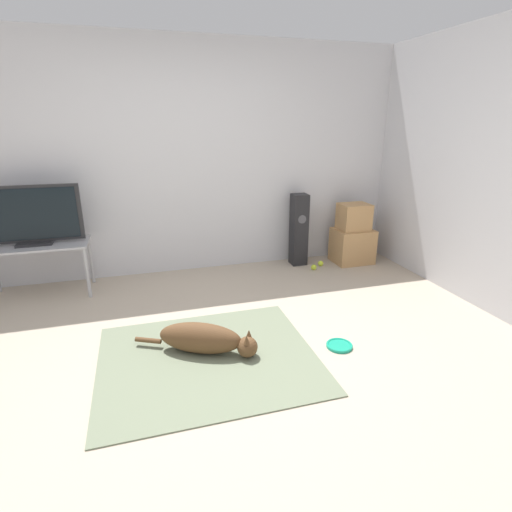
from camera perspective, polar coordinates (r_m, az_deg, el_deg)
The scene contains 12 objects.
ground_plane at distance 3.04m, azimuth -5.20°, elevation -15.27°, with size 12.00×12.00×0.00m, color #B2A38E.
wall_back at distance 4.62m, azimuth -11.02°, elevation 13.20°, with size 8.00×0.06×2.55m.
area_rug at distance 3.12m, azimuth -6.83°, elevation -14.32°, with size 1.59×1.38×0.01m.
dog at distance 3.12m, azimuth -7.29°, elevation -11.66°, with size 0.89×0.50×0.24m.
frisbee at distance 3.30m, azimuth 11.82°, elevation -12.40°, with size 0.21×0.21×0.03m.
cardboard_box_lower at distance 5.14m, azimuth 13.59°, elevation 1.44°, with size 0.47×0.38×0.42m.
cardboard_box_upper at distance 5.04m, azimuth 13.82°, elevation 5.45°, with size 0.36×0.29×0.32m.
floor_speaker at distance 4.89m, azimuth 6.13°, elevation 3.74°, with size 0.18×0.19×0.87m.
tv_stand at distance 4.53m, azimuth -28.82°, elevation 0.62°, with size 0.98×0.47×0.54m.
tv at distance 4.45m, azimuth -29.53°, elevation 5.00°, with size 0.93×0.20×0.58m.
tennis_ball_by_boxes at distance 4.97m, azimuth 9.20°, elevation -1.05°, with size 0.07×0.07×0.07m.
tennis_ball_near_speaker at distance 4.83m, azimuth 8.26°, elevation -1.61°, with size 0.07×0.07×0.07m.
Camera 1 is at (-0.45, -2.48, 1.70)m, focal length 28.00 mm.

